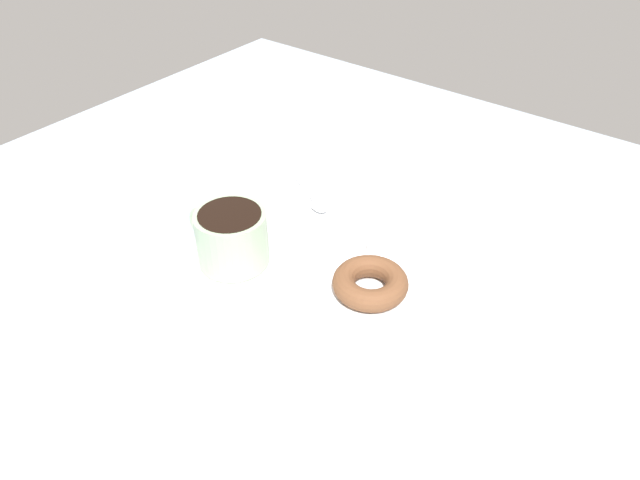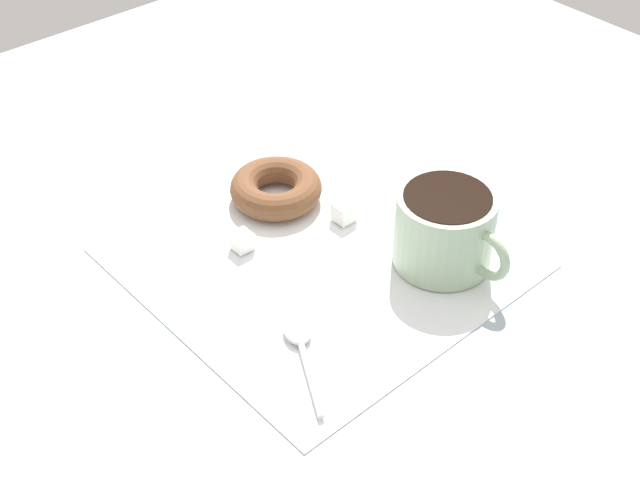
% 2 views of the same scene
% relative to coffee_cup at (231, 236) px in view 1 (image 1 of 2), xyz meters
% --- Properties ---
extents(ground_plane, '(1.20, 1.20, 0.02)m').
position_rel_coffee_cup_xyz_m(ground_plane, '(-0.06, -0.06, -0.05)').
color(ground_plane, '#99A8B7').
extents(napkin, '(0.33, 0.33, 0.00)m').
position_rel_coffee_cup_xyz_m(napkin, '(-0.08, -0.08, -0.04)').
color(napkin, white).
rests_on(napkin, ground_plane).
extents(coffee_cup, '(0.12, 0.09, 0.07)m').
position_rel_coffee_cup_xyz_m(coffee_cup, '(0.00, 0.00, 0.00)').
color(coffee_cup, '#9EB793').
rests_on(coffee_cup, napkin).
extents(donut, '(0.09, 0.09, 0.03)m').
position_rel_coffee_cup_xyz_m(donut, '(-0.18, -0.05, -0.02)').
color(donut, brown).
rests_on(donut, napkin).
extents(spoon, '(0.11, 0.07, 0.01)m').
position_rel_coffee_cup_xyz_m(spoon, '(-0.00, -0.17, -0.03)').
color(spoon, silver).
rests_on(spoon, napkin).
extents(sugar_cube, '(0.02, 0.02, 0.02)m').
position_rel_coffee_cup_xyz_m(sugar_cube, '(-0.14, -0.13, -0.03)').
color(sugar_cube, white).
rests_on(sugar_cube, napkin).
extents(sugar_cube_extra, '(0.02, 0.02, 0.02)m').
position_rel_coffee_cup_xyz_m(sugar_cube_extra, '(-0.11, -0.03, -0.03)').
color(sugar_cube_extra, white).
rests_on(sugar_cube_extra, napkin).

